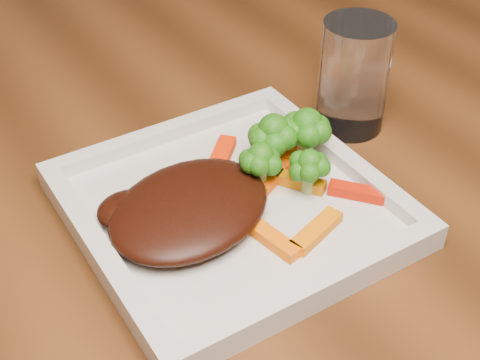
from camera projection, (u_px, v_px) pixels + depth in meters
plate at (231, 210)px, 0.61m from camera, size 0.27×0.27×0.01m
steak at (190, 208)px, 0.58m from camera, size 0.18×0.16×0.03m
broccoli_0 at (273, 137)px, 0.63m from camera, size 0.07×0.07×0.07m
broccoli_1 at (306, 134)px, 0.64m from camera, size 0.06×0.06×0.06m
broccoli_2 at (309, 166)px, 0.60m from camera, size 0.05×0.05×0.06m
broccoli_3 at (261, 161)px, 0.61m from camera, size 0.06×0.06×0.06m
carrot_0 at (316, 231)px, 0.57m from camera, size 0.06×0.03×0.01m
carrot_1 at (357, 192)px, 0.61m from camera, size 0.04×0.05×0.01m
carrot_2 at (273, 239)px, 0.56m from camera, size 0.02×0.06×0.01m
carrot_3 at (294, 144)px, 0.67m from camera, size 0.06×0.05×0.01m
carrot_4 at (221, 158)px, 0.66m from camera, size 0.06×0.06×0.01m
carrot_5 at (299, 182)px, 0.63m from camera, size 0.04×0.05×0.01m
carrot_6 at (273, 176)px, 0.63m from camera, size 0.05×0.03×0.01m
drinking_glass at (354, 76)px, 0.69m from camera, size 0.09×0.09×0.12m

